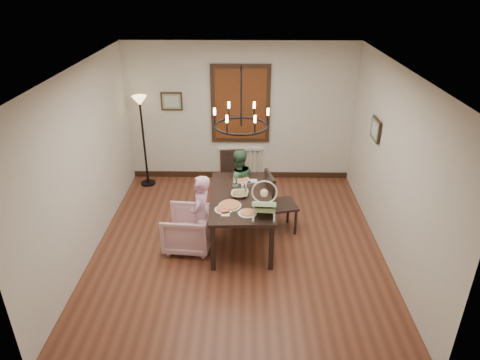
{
  "coord_description": "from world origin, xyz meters",
  "views": [
    {
      "loc": [
        0.12,
        -5.69,
        3.99
      ],
      "look_at": [
        0.03,
        0.23,
        1.05
      ],
      "focal_mm": 32.0,
      "sensor_mm": 36.0,
      "label": 1
    }
  ],
  "objects_px": {
    "chair_far": "(233,179)",
    "drinking_glass": "(247,192)",
    "baby_bouncer": "(264,203)",
    "floor_lamp": "(144,143)",
    "seated_man": "(238,189)",
    "armchair": "(188,229)",
    "elderly_woman": "(201,222)",
    "dining_table": "(241,201)",
    "chair_right": "(282,202)"
  },
  "relations": [
    {
      "from": "seated_man",
      "to": "drinking_glass",
      "type": "relative_size",
      "value": 8.15
    },
    {
      "from": "dining_table",
      "to": "drinking_glass",
      "type": "xyz_separation_m",
      "value": [
        0.09,
        -0.01,
        0.15
      ]
    },
    {
      "from": "chair_far",
      "to": "floor_lamp",
      "type": "xyz_separation_m",
      "value": [
        -1.78,
        0.78,
        0.4
      ]
    },
    {
      "from": "dining_table",
      "to": "drinking_glass",
      "type": "distance_m",
      "value": 0.17
    },
    {
      "from": "elderly_woman",
      "to": "armchair",
      "type": "bearing_deg",
      "value": -105.96
    },
    {
      "from": "armchair",
      "to": "floor_lamp",
      "type": "bearing_deg",
      "value": -148.14
    },
    {
      "from": "dining_table",
      "to": "seated_man",
      "type": "xyz_separation_m",
      "value": [
        -0.06,
        0.74,
        -0.19
      ]
    },
    {
      "from": "armchair",
      "to": "seated_man",
      "type": "relative_size",
      "value": 0.69
    },
    {
      "from": "elderly_woman",
      "to": "baby_bouncer",
      "type": "xyz_separation_m",
      "value": [
        0.94,
        -0.17,
        0.44
      ]
    },
    {
      "from": "elderly_woman",
      "to": "drinking_glass",
      "type": "distance_m",
      "value": 0.84
    },
    {
      "from": "armchair",
      "to": "baby_bouncer",
      "type": "relative_size",
      "value": 1.34
    },
    {
      "from": "dining_table",
      "to": "chair_right",
      "type": "bearing_deg",
      "value": 22.01
    },
    {
      "from": "armchair",
      "to": "elderly_woman",
      "type": "distance_m",
      "value": 0.34
    },
    {
      "from": "chair_right",
      "to": "seated_man",
      "type": "bearing_deg",
      "value": 44.51
    },
    {
      "from": "seated_man",
      "to": "floor_lamp",
      "type": "distance_m",
      "value": 2.28
    },
    {
      "from": "floor_lamp",
      "to": "chair_right",
      "type": "bearing_deg",
      "value": -32.74
    },
    {
      "from": "drinking_glass",
      "to": "floor_lamp",
      "type": "relative_size",
      "value": 0.07
    },
    {
      "from": "dining_table",
      "to": "floor_lamp",
      "type": "bearing_deg",
      "value": 132.72
    },
    {
      "from": "armchair",
      "to": "seated_man",
      "type": "distance_m",
      "value": 1.27
    },
    {
      "from": "dining_table",
      "to": "chair_right",
      "type": "height_order",
      "value": "chair_right"
    },
    {
      "from": "baby_bouncer",
      "to": "drinking_glass",
      "type": "bearing_deg",
      "value": 119.37
    },
    {
      "from": "armchair",
      "to": "floor_lamp",
      "type": "xyz_separation_m",
      "value": [
        -1.11,
        2.21,
        0.57
      ]
    },
    {
      "from": "baby_bouncer",
      "to": "floor_lamp",
      "type": "distance_m",
      "value": 3.39
    },
    {
      "from": "seated_man",
      "to": "chair_right",
      "type": "bearing_deg",
      "value": 131.68
    },
    {
      "from": "armchair",
      "to": "floor_lamp",
      "type": "distance_m",
      "value": 2.54
    },
    {
      "from": "floor_lamp",
      "to": "armchair",
      "type": "bearing_deg",
      "value": -63.3
    },
    {
      "from": "armchair",
      "to": "drinking_glass",
      "type": "relative_size",
      "value": 5.61
    },
    {
      "from": "chair_right",
      "to": "drinking_glass",
      "type": "height_order",
      "value": "chair_right"
    },
    {
      "from": "armchair",
      "to": "drinking_glass",
      "type": "height_order",
      "value": "drinking_glass"
    },
    {
      "from": "elderly_woman",
      "to": "seated_man",
      "type": "relative_size",
      "value": 1.03
    },
    {
      "from": "elderly_woman",
      "to": "floor_lamp",
      "type": "distance_m",
      "value": 2.72
    },
    {
      "from": "dining_table",
      "to": "seated_man",
      "type": "height_order",
      "value": "seated_man"
    },
    {
      "from": "chair_far",
      "to": "drinking_glass",
      "type": "xyz_separation_m",
      "value": [
        0.25,
        -1.2,
        0.36
      ]
    },
    {
      "from": "chair_right",
      "to": "floor_lamp",
      "type": "relative_size",
      "value": 0.6
    },
    {
      "from": "dining_table",
      "to": "baby_bouncer",
      "type": "relative_size",
      "value": 3.23
    },
    {
      "from": "drinking_glass",
      "to": "dining_table",
      "type": "bearing_deg",
      "value": 173.58
    },
    {
      "from": "baby_bouncer",
      "to": "floor_lamp",
      "type": "height_order",
      "value": "floor_lamp"
    },
    {
      "from": "armchair",
      "to": "seated_man",
      "type": "height_order",
      "value": "seated_man"
    },
    {
      "from": "chair_far",
      "to": "chair_right",
      "type": "relative_size",
      "value": 0.94
    },
    {
      "from": "armchair",
      "to": "seated_man",
      "type": "xyz_separation_m",
      "value": [
        0.77,
        0.99,
        0.2
      ]
    },
    {
      "from": "seated_man",
      "to": "baby_bouncer",
      "type": "bearing_deg",
      "value": 90.85
    },
    {
      "from": "dining_table",
      "to": "baby_bouncer",
      "type": "xyz_separation_m",
      "value": [
        0.34,
        -0.53,
        0.26
      ]
    },
    {
      "from": "elderly_woman",
      "to": "floor_lamp",
      "type": "height_order",
      "value": "floor_lamp"
    },
    {
      "from": "armchair",
      "to": "elderly_woman",
      "type": "xyz_separation_m",
      "value": [
        0.23,
        -0.12,
        0.21
      ]
    },
    {
      "from": "armchair",
      "to": "seated_man",
      "type": "bearing_deg",
      "value": 147.17
    },
    {
      "from": "chair_far",
      "to": "elderly_woman",
      "type": "xyz_separation_m",
      "value": [
        -0.43,
        -1.56,
        0.04
      ]
    },
    {
      "from": "elderly_woman",
      "to": "dining_table",
      "type": "bearing_deg",
      "value": 133.68
    },
    {
      "from": "armchair",
      "to": "drinking_glass",
      "type": "xyz_separation_m",
      "value": [
        0.92,
        0.23,
        0.54
      ]
    },
    {
      "from": "baby_bouncer",
      "to": "seated_man",
      "type": "bearing_deg",
      "value": 111.05
    },
    {
      "from": "floor_lamp",
      "to": "chair_far",
      "type": "bearing_deg",
      "value": -23.59
    }
  ]
}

